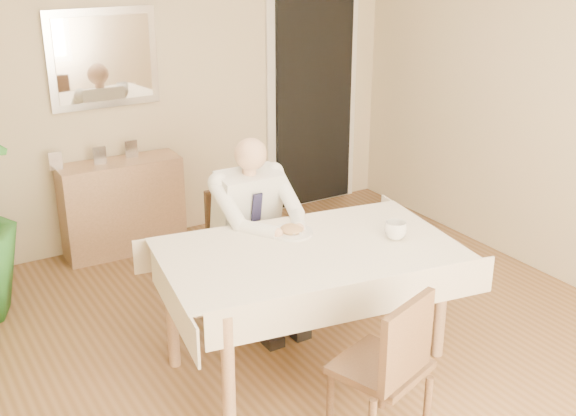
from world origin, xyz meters
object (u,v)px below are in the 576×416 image
chair_near (390,363)px  seated_man (259,224)px  dining_table (309,261)px  coffee_mug (396,230)px  chair_far (240,242)px  sideboard (123,207)px

chair_near → seated_man: 1.48m
dining_table → chair_near: size_ratio=2.15×
dining_table → seated_man: (0.00, 0.59, 0.02)m
coffee_mug → chair_far: bearing=116.6°
chair_far → seated_man: 0.36m
chair_near → seated_man: (0.08, 1.46, 0.20)m
chair_near → coffee_mug: chair_near is taller
dining_table → sideboard: (-0.41, 2.15, -0.29)m
chair_far → coffee_mug: bearing=-58.7°
chair_far → seated_man: bearing=-85.3°
dining_table → chair_near: (-0.08, -0.87, -0.18)m
sideboard → coffee_mug: bearing=-66.5°
dining_table → sideboard: bearing=109.6°
dining_table → chair_far: bearing=98.9°
dining_table → seated_man: bearing=98.9°
seated_man → coffee_mug: (0.51, -0.75, 0.11)m
chair_near → coffee_mug: size_ratio=6.50×
dining_table → coffee_mug: bearing=-7.6°
seated_man → coffee_mug: seated_man is taller
coffee_mug → sideboard: coffee_mug is taller
seated_man → sideboard: 1.63m
chair_near → sideboard: (-0.33, 3.01, -0.10)m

